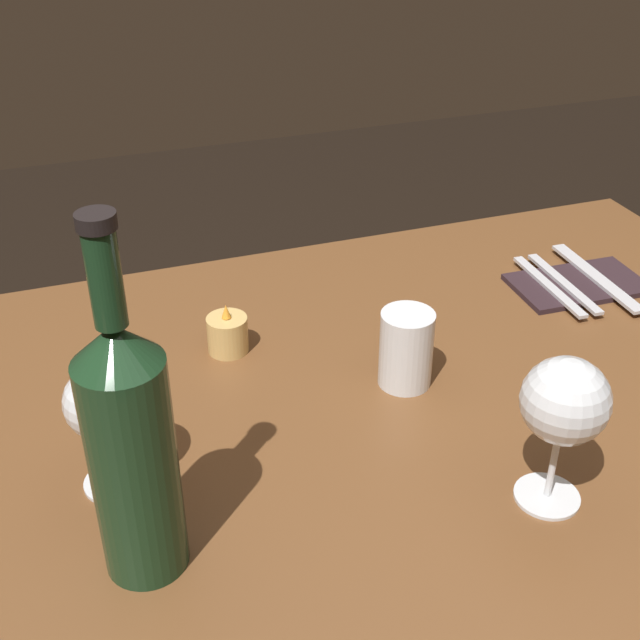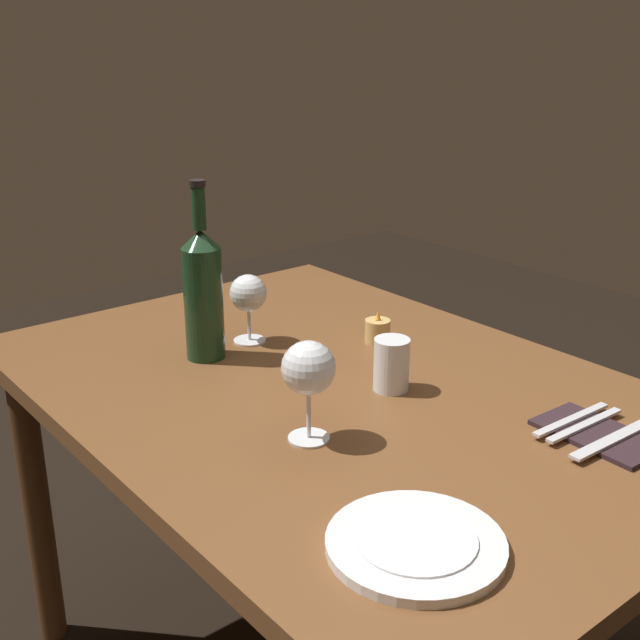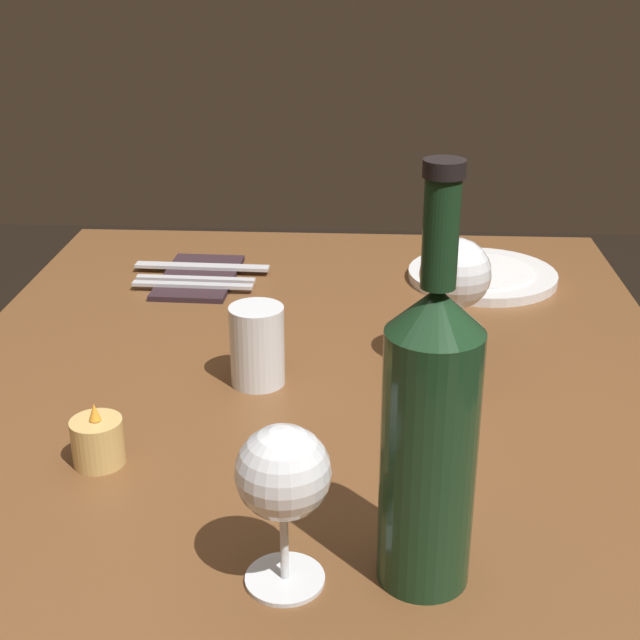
# 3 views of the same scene
# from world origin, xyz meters

# --- Properties ---
(dining_table) EXTENTS (1.30, 0.90, 0.74)m
(dining_table) POSITION_xyz_m (0.00, 0.00, 0.65)
(dining_table) COLOR brown
(dining_table) RESTS_ON ground
(wine_glass_left) EXTENTS (0.08, 0.08, 0.16)m
(wine_glass_left) POSITION_xyz_m (0.13, -0.17, 0.86)
(wine_glass_left) COLOR white
(wine_glass_left) RESTS_ON dining_table
(wine_glass_right) EXTENTS (0.08, 0.08, 0.14)m
(wine_glass_right) POSITION_xyz_m (-0.28, 0.00, 0.84)
(wine_glass_right) COLOR white
(wine_glass_right) RESTS_ON dining_table
(wine_bottle) EXTENTS (0.08, 0.08, 0.35)m
(wine_bottle) POSITION_xyz_m (-0.26, -0.11, 0.88)
(wine_bottle) COLOR #19381E
(wine_bottle) RESTS_ON dining_table
(water_tumbler) EXTENTS (0.06, 0.06, 0.10)m
(water_tumbler) POSITION_xyz_m (0.07, 0.06, 0.78)
(water_tumbler) COLOR white
(water_tumbler) RESTS_ON dining_table
(votive_candle) EXTENTS (0.05, 0.05, 0.07)m
(votive_candle) POSITION_xyz_m (-0.11, 0.20, 0.76)
(votive_candle) COLOR #DBB266
(votive_candle) RESTS_ON dining_table
(dinner_plate) EXTENTS (0.23, 0.23, 0.02)m
(dinner_plate) POSITION_xyz_m (0.43, -0.24, 0.75)
(dinner_plate) COLOR white
(dinner_plate) RESTS_ON dining_table
(folded_napkin) EXTENTS (0.19, 0.12, 0.01)m
(folded_napkin) POSITION_xyz_m (0.41, 0.20, 0.74)
(folded_napkin) COLOR #2D1E23
(folded_napkin) RESTS_ON dining_table
(fork_inner) EXTENTS (0.02, 0.18, 0.00)m
(fork_inner) POSITION_xyz_m (0.38, 0.20, 0.75)
(fork_inner) COLOR silver
(fork_inner) RESTS_ON folded_napkin
(fork_outer) EXTENTS (0.02, 0.18, 0.00)m
(fork_outer) POSITION_xyz_m (0.36, 0.20, 0.75)
(fork_outer) COLOR silver
(fork_outer) RESTS_ON folded_napkin
(table_knife) EXTENTS (0.03, 0.21, 0.00)m
(table_knife) POSITION_xyz_m (0.44, 0.20, 0.75)
(table_knife) COLOR silver
(table_knife) RESTS_ON folded_napkin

